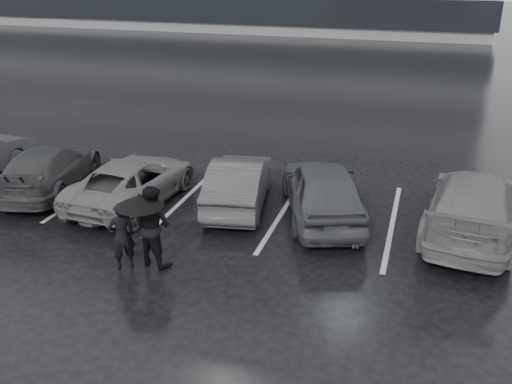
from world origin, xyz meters
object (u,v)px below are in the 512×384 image
Objects in this scene: car_east at (474,204)px; pedestrian_left at (122,236)px; car_west_a at (239,182)px; car_west_c at (49,168)px; car_west_b at (133,181)px; pedestrian_right at (152,226)px; car_main at (323,189)px.

pedestrian_left reaches higher than car_east.
pedestrian_left is at bearing 61.33° from car_west_a.
car_west_a is at bearing 172.71° from car_west_c.
car_west_c reaches higher than car_west_b.
pedestrian_left reaches higher than car_west_b.
pedestrian_right reaches higher than car_west_c.
car_east is 7.53m from pedestrian_right.
car_west_b is (-5.03, -0.60, -0.13)m from car_main.
car_west_a is 3.60m from pedestrian_right.
pedestrian_left is at bearing 27.43° from car_main.
car_west_a reaches higher than car_west_b.
pedestrian_left is (4.20, -3.34, 0.11)m from car_west_c.
pedestrian_right reaches higher than car_west_a.
car_west_c is 5.62m from pedestrian_right.
car_west_a reaches higher than car_west_c.
pedestrian_right is (-6.62, -3.59, 0.17)m from car_east.
pedestrian_left is 0.67m from pedestrian_right.
car_west_b is 8.68m from car_east.
car_main is 2.92× the size of pedestrian_left.
pedestrian_left is at bearing 118.34° from car_west_b.
car_west_b is at bearing -12.54° from car_main.
car_east is at bearing 163.09° from car_main.
pedestrian_right is (0.55, 0.34, 0.16)m from pedestrian_left.
car_main is at bearing 170.62° from car_west_c.
car_main is 3.61m from car_east.
car_main is 5.19m from pedestrian_left.
pedestrian_right is (-0.75, -3.51, 0.25)m from car_west_a.
pedestrian_left is (-3.55, -3.78, 0.00)m from car_main.
pedestrian_left is 0.83× the size of pedestrian_right.
pedestrian_right is at bearing 135.11° from car_west_c.
car_east is at bearing -136.84° from pedestrian_right.
car_east is (5.86, 0.08, 0.08)m from car_west_a.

